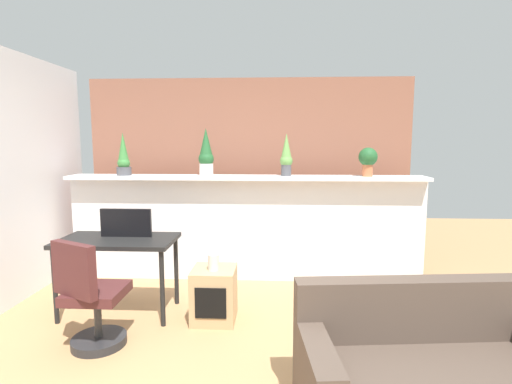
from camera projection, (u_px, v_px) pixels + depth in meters
The scene contains 14 objects.
ground_plane at pixel (225, 372), 2.85m from camera, with size 12.00×12.00×0.00m, color tan.
divider_wall at pixel (246, 229), 4.76m from camera, with size 4.24×0.16×1.23m, color white.
plant_shelf at pixel (245, 178), 4.64m from camera, with size 4.24×0.38×0.04m, color white.
brick_wall_behind at pixel (249, 173), 5.27m from camera, with size 4.24×0.10×2.50m, color #935B47.
potted_plant_0 at pixel (123, 158), 4.67m from camera, with size 0.17×0.17×0.51m.
potted_plant_1 at pixel (206, 154), 4.66m from camera, with size 0.18×0.18×0.56m.
potted_plant_2 at pixel (286, 156), 4.59m from camera, with size 0.15×0.15×0.50m.
potted_plant_3 at pixel (368, 159), 4.52m from camera, with size 0.22×0.22×0.34m.
desk at pixel (118, 247), 3.77m from camera, with size 1.10×0.60×0.75m.
tv_monitor at pixel (126, 223), 3.82m from camera, with size 0.50×0.04×0.28m, color black.
office_chair at pixel (91, 303), 3.15m from camera, with size 0.52×0.52×0.91m.
side_cube_shelf at pixel (214, 295), 3.66m from camera, with size 0.40×0.41×0.50m.
vase_on_shelf at pixel (213, 262), 3.59m from camera, with size 0.10×0.10×0.15m, color silver.
couch at pixel (431, 377), 2.32m from camera, with size 1.63×0.91×0.80m.
Camera 1 is at (0.36, -2.65, 1.67)m, focal length 27.44 mm.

